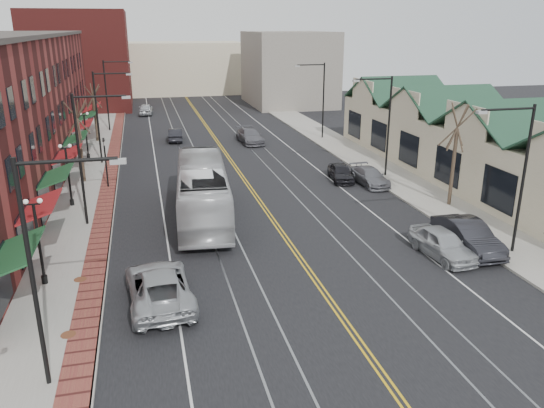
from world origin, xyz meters
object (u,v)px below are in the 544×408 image
transit_bus (203,191)px  parked_car_a (442,243)px  parked_car_d (341,172)px  parked_car_b (467,236)px  parked_car_c (370,177)px  parked_suv (159,286)px

transit_bus → parked_car_a: transit_bus is taller
parked_car_a → parked_car_d: 15.28m
parked_car_b → parked_car_d: size_ratio=1.29×
parked_car_b → parked_car_c: (0.00, 13.17, -0.19)m
parked_suv → parked_car_b: size_ratio=1.15×
parked_car_a → parked_car_b: 1.86m
parked_car_a → parked_car_b: size_ratio=0.88×
parked_car_b → parked_car_c: size_ratio=1.13×
transit_bus → parked_car_c: 14.27m
transit_bus → parked_suv: (-3.25, -10.83, -0.98)m
parked_car_a → parked_car_b: bearing=9.3°
parked_car_d → parked_car_c: bearing=-34.6°
parked_suv → parked_car_c: parked_suv is taller
transit_bus → parked_car_b: 16.23m
parked_car_c → parked_suv: bearing=-140.3°
parked_car_a → parked_suv: bearing=-179.3°
parked_car_c → parked_car_b: bearing=-92.3°
parked_suv → parked_car_a: (15.00, 1.50, -0.05)m
parked_car_b → parked_car_c: bearing=90.9°
transit_bus → parked_car_a: (11.75, -9.33, -1.03)m
parked_car_b → parked_car_c: 13.17m
parked_suv → parked_car_b: 16.91m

